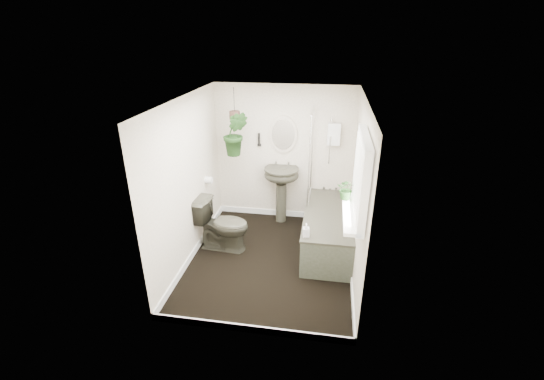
# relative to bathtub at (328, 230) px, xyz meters

# --- Properties ---
(floor) EXTENTS (2.30, 2.80, 0.02)m
(floor) POSITION_rel_bathtub_xyz_m (-0.80, -0.50, -0.30)
(floor) COLOR black
(floor) RESTS_ON ground
(ceiling) EXTENTS (2.30, 2.80, 0.02)m
(ceiling) POSITION_rel_bathtub_xyz_m (-0.80, -0.50, 2.02)
(ceiling) COLOR white
(ceiling) RESTS_ON ground
(wall_back) EXTENTS (2.30, 0.02, 2.30)m
(wall_back) POSITION_rel_bathtub_xyz_m (-0.80, 0.91, 0.86)
(wall_back) COLOR #EDDFC6
(wall_back) RESTS_ON ground
(wall_front) EXTENTS (2.30, 0.02, 2.30)m
(wall_front) POSITION_rel_bathtub_xyz_m (-0.80, -1.91, 0.86)
(wall_front) COLOR #EDDFC6
(wall_front) RESTS_ON ground
(wall_left) EXTENTS (0.02, 2.80, 2.30)m
(wall_left) POSITION_rel_bathtub_xyz_m (-1.96, -0.50, 0.86)
(wall_left) COLOR #EDDFC6
(wall_left) RESTS_ON ground
(wall_right) EXTENTS (0.02, 2.80, 2.30)m
(wall_right) POSITION_rel_bathtub_xyz_m (0.36, -0.50, 0.86)
(wall_right) COLOR #EDDFC6
(wall_right) RESTS_ON ground
(skirting) EXTENTS (2.30, 2.80, 0.10)m
(skirting) POSITION_rel_bathtub_xyz_m (-0.80, -0.50, -0.24)
(skirting) COLOR white
(skirting) RESTS_ON floor
(bathtub) EXTENTS (0.72, 1.72, 0.58)m
(bathtub) POSITION_rel_bathtub_xyz_m (0.00, 0.00, 0.00)
(bathtub) COLOR #313026
(bathtub) RESTS_ON floor
(bath_screen) EXTENTS (0.04, 0.72, 1.40)m
(bath_screen) POSITION_rel_bathtub_xyz_m (-0.33, 0.49, 0.99)
(bath_screen) COLOR silver
(bath_screen) RESTS_ON bathtub
(shower_box) EXTENTS (0.20, 0.10, 0.35)m
(shower_box) POSITION_rel_bathtub_xyz_m (0.00, 0.84, 1.26)
(shower_box) COLOR white
(shower_box) RESTS_ON wall_back
(oval_mirror) EXTENTS (0.46, 0.03, 0.62)m
(oval_mirror) POSITION_rel_bathtub_xyz_m (-0.81, 0.87, 1.21)
(oval_mirror) COLOR beige
(oval_mirror) RESTS_ON wall_back
(wall_sconce) EXTENTS (0.04, 0.04, 0.22)m
(wall_sconce) POSITION_rel_bathtub_xyz_m (-1.21, 0.86, 1.11)
(wall_sconce) COLOR black
(wall_sconce) RESTS_ON wall_back
(toilet_roll_holder) EXTENTS (0.11, 0.11, 0.11)m
(toilet_roll_holder) POSITION_rel_bathtub_xyz_m (-1.90, 0.20, 0.61)
(toilet_roll_holder) COLOR white
(toilet_roll_holder) RESTS_ON wall_left
(window_recess) EXTENTS (0.08, 1.00, 0.90)m
(window_recess) POSITION_rel_bathtub_xyz_m (0.29, -1.20, 1.36)
(window_recess) COLOR white
(window_recess) RESTS_ON wall_right
(window_sill) EXTENTS (0.18, 1.00, 0.04)m
(window_sill) POSITION_rel_bathtub_xyz_m (0.22, -1.20, 0.94)
(window_sill) COLOR white
(window_sill) RESTS_ON wall_right
(window_blinds) EXTENTS (0.01, 0.86, 0.76)m
(window_blinds) POSITION_rel_bathtub_xyz_m (0.24, -1.20, 1.36)
(window_blinds) COLOR white
(window_blinds) RESTS_ON wall_right
(toilet) EXTENTS (0.82, 0.51, 0.80)m
(toilet) POSITION_rel_bathtub_xyz_m (-1.56, -0.28, 0.11)
(toilet) COLOR #313026
(toilet) RESTS_ON floor
(pedestal_sink) EXTENTS (0.61, 0.53, 0.98)m
(pedestal_sink) POSITION_rel_bathtub_xyz_m (-0.81, 0.71, 0.20)
(pedestal_sink) COLOR #313026
(pedestal_sink) RESTS_ON floor
(sill_plant) EXTENTS (0.23, 0.20, 0.25)m
(sill_plant) POSITION_rel_bathtub_xyz_m (0.17, -0.90, 1.09)
(sill_plant) COLOR black
(sill_plant) RESTS_ON window_sill
(hanging_plant) EXTENTS (0.42, 0.35, 0.70)m
(hanging_plant) POSITION_rel_bathtub_xyz_m (-1.50, 0.45, 1.31)
(hanging_plant) COLOR black
(hanging_plant) RESTS_ON ceiling
(soap_bottle) EXTENTS (0.10, 0.10, 0.19)m
(soap_bottle) POSITION_rel_bathtub_xyz_m (-0.29, -0.71, 0.38)
(soap_bottle) COLOR black
(soap_bottle) RESTS_ON bathtub
(hanging_pot) EXTENTS (0.16, 0.16, 0.12)m
(hanging_pot) POSITION_rel_bathtub_xyz_m (-1.50, 0.45, 1.59)
(hanging_pot) COLOR #432A21
(hanging_pot) RESTS_ON ceiling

